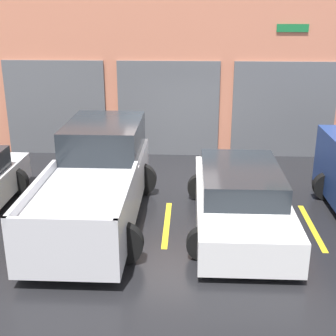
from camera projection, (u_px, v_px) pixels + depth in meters
name	position (u px, v px, depth m)	size (l,w,h in m)	color
ground_plane	(171.00, 190.00, 11.89)	(28.00, 28.00, 0.00)	black
shophouse_building	(175.00, 78.00, 14.20)	(12.13, 0.68, 4.75)	#D17A5B
pickup_truck	(97.00, 180.00, 10.13)	(2.40, 5.23, 1.89)	silver
sedan_white	(240.00, 199.00, 9.80)	(2.22, 4.54, 1.28)	white
parking_stripe_left	(26.00, 221.00, 10.19)	(0.12, 2.20, 0.01)	gold
parking_stripe_centre	(167.00, 224.00, 10.05)	(0.12, 2.20, 0.01)	gold
parking_stripe_right	(312.00, 227.00, 9.91)	(0.12, 2.20, 0.01)	gold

